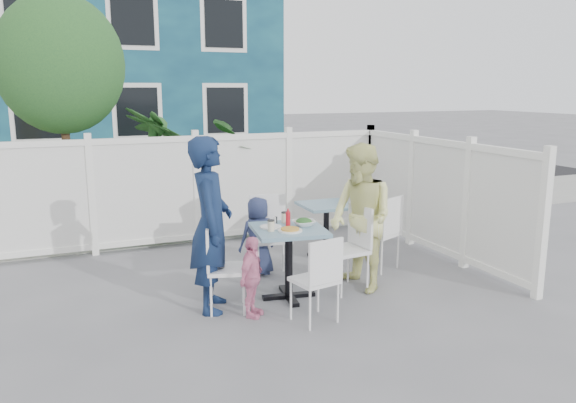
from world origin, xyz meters
name	(u,v)px	position (x,y,z in m)	size (l,w,h in m)	color
ground	(243,300)	(0.00, 0.00, 0.00)	(80.00, 80.00, 0.00)	slate
near_sidewalk	(173,223)	(0.00, 3.80, 0.01)	(24.00, 2.60, 0.01)	gray
street	(141,188)	(0.00, 7.50, 0.00)	(24.00, 5.00, 0.01)	black
far_sidewalk	(124,170)	(0.00, 10.60, 0.01)	(24.00, 1.60, 0.01)	gray
building	(90,64)	(-0.50, 14.00, 3.00)	(11.00, 6.00, 6.00)	#11354D
fence_back	(197,192)	(0.10, 2.40, 0.78)	(5.86, 0.08, 1.60)	white
fence_right	(437,199)	(3.00, 0.60, 0.78)	(0.08, 3.66, 1.60)	white
tree	(60,65)	(-1.60, 3.30, 2.59)	(1.80, 1.62, 3.59)	#382316
utility_cabinet	(1,194)	(-2.58, 4.00, 0.67)	(0.72, 0.52, 1.35)	gold
potted_shrub_a	(159,173)	(-0.32, 3.10, 0.99)	(1.11, 1.11, 1.98)	#1D4821
potted_shrub_b	(257,174)	(1.25, 3.00, 0.89)	(1.60, 1.38, 1.77)	#1D4821
main_table	(289,244)	(0.49, -0.13, 0.61)	(0.85, 0.85, 0.79)	slate
spare_table	(326,215)	(1.60, 1.18, 0.56)	(0.70, 0.70, 0.72)	slate
chair_left	(219,261)	(-0.30, -0.17, 0.53)	(0.50, 0.51, 0.90)	white
chair_right	(352,242)	(1.26, -0.14, 0.56)	(0.47, 0.48, 0.97)	white
chair_back	(269,230)	(0.58, 0.68, 0.58)	(0.51, 0.50, 0.99)	white
chair_near	(319,274)	(0.50, -0.88, 0.51)	(0.46, 0.45, 0.87)	white
chair_spare	(384,228)	(1.97, 0.30, 0.55)	(0.57, 0.56, 0.95)	white
man	(211,225)	(-0.35, -0.10, 0.90)	(0.66, 0.43, 1.81)	#122143
woman	(361,218)	(1.36, -0.18, 0.84)	(0.81, 0.63, 1.67)	#D5DA3B
boy	(258,236)	(0.45, 0.73, 0.49)	(0.48, 0.31, 0.98)	#232C4E
toddler	(252,277)	(-0.05, -0.46, 0.42)	(0.49, 0.20, 0.83)	pink
plate_main	(290,230)	(0.45, -0.26, 0.80)	(0.26, 0.26, 0.02)	white
plate_side	(271,227)	(0.32, -0.04, 0.80)	(0.24, 0.24, 0.02)	white
salad_bowl	(304,223)	(0.68, -0.10, 0.82)	(0.24, 0.24, 0.06)	white
coffee_cup_a	(271,226)	(0.27, -0.18, 0.85)	(0.07, 0.07, 0.11)	beige
coffee_cup_b	(285,218)	(0.54, 0.10, 0.85)	(0.08, 0.08, 0.11)	beige
ketchup_bottle	(288,220)	(0.50, -0.09, 0.88)	(0.05, 0.05, 0.17)	#AF101C
salt_shaker	(275,220)	(0.42, 0.11, 0.83)	(0.03, 0.03, 0.08)	white
pepper_shaker	(276,220)	(0.45, 0.13, 0.83)	(0.03, 0.03, 0.07)	black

